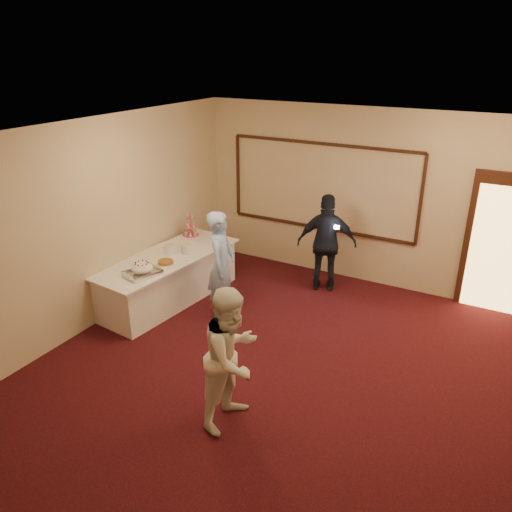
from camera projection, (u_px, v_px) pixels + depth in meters
The scene contains 14 objects.
floor at pixel (269, 386), 6.17m from camera, with size 7.00×7.00×0.00m, color black.
room_walls at pixel (271, 232), 5.38m from camera, with size 6.04×7.04×3.02m.
wall_molding at pixel (321, 187), 8.70m from camera, with size 3.45×0.04×1.55m.
doorway at pixel (500, 245), 7.57m from camera, with size 1.05×0.07×2.20m.
buffet_table at pixel (168, 278), 8.12m from camera, with size 1.26×2.65×0.77m.
pavlova_tray at pixel (142, 270), 7.29m from camera, with size 0.50×0.60×0.19m.
cupcake_stand at pixel (190, 227), 8.80m from camera, with size 0.29×0.29×0.43m.
plate_stack_a at pixel (169, 250), 8.04m from camera, with size 0.18×0.18×0.15m.
plate_stack_b at pixel (187, 249), 8.06m from camera, with size 0.18×0.18×0.15m.
tart at pixel (166, 262), 7.68m from camera, with size 0.27×0.27×0.06m.
man at pixel (221, 265), 7.51m from camera, with size 0.61×0.40×1.67m, color #95B8F9.
woman at pixel (232, 357), 5.33m from camera, with size 0.79×0.62×1.63m, color white.
guest at pixel (327, 243), 8.31m from camera, with size 0.98×0.41×1.68m, color black.
camera_flash at pixel (337, 227), 7.90m from camera, with size 0.07×0.04×0.05m, color white.
Camera 1 is at (2.30, -4.50, 3.89)m, focal length 35.00 mm.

